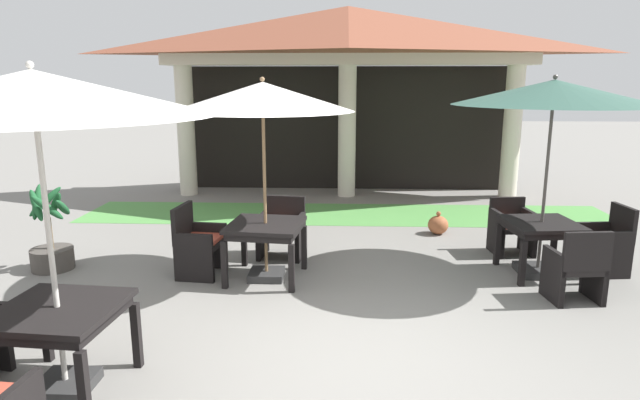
# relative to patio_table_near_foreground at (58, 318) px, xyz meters

# --- Properties ---
(ground_plane) EXTENTS (60.00, 60.00, 0.00)m
(ground_plane) POSITION_rel_patio_table_near_foreground_xyz_m (2.41, 0.73, -0.65)
(ground_plane) COLOR gray
(background_pavilion) EXTENTS (8.36, 3.03, 4.07)m
(background_pavilion) POSITION_rel_patio_table_near_foreground_xyz_m (2.41, 8.02, 2.57)
(background_pavilion) COLOR beige
(background_pavilion) RESTS_ON ground
(lawn_strip) EXTENTS (10.16, 1.76, 0.01)m
(lawn_strip) POSITION_rel_patio_table_near_foreground_xyz_m (2.41, 6.20, -0.65)
(lawn_strip) COLOR #519347
(lawn_strip) RESTS_ON ground
(patio_table_near_foreground) EXTENTS (1.02, 1.02, 0.75)m
(patio_table_near_foreground) POSITION_rel_patio_table_near_foreground_xyz_m (0.00, 0.00, 0.00)
(patio_table_near_foreground) COLOR black
(patio_table_near_foreground) RESTS_ON ground
(patio_umbrella_near_foreground) EXTENTS (2.72, 2.72, 2.70)m
(patio_umbrella_near_foreground) POSITION_rel_patio_table_near_foreground_xyz_m (0.00, 0.00, 1.79)
(patio_umbrella_near_foreground) COLOR #2D2D2D
(patio_umbrella_near_foreground) RESTS_ON ground
(patio_table_mid_left) EXTENTS (0.98, 0.98, 0.73)m
(patio_table_mid_left) POSITION_rel_patio_table_near_foreground_xyz_m (4.96, 2.99, -0.03)
(patio_table_mid_left) COLOR black
(patio_table_mid_left) RESTS_ON ground
(patio_umbrella_mid_left) EXTENTS (2.53, 2.53, 2.62)m
(patio_umbrella_mid_left) POSITION_rel_patio_table_near_foreground_xyz_m (4.96, 2.99, 1.72)
(patio_umbrella_mid_left) COLOR #2D2D2D
(patio_umbrella_mid_left) RESTS_ON ground
(patio_chair_mid_left_north) EXTENTS (0.61, 0.60, 0.81)m
(patio_chair_mid_left_north) POSITION_rel_patio_table_near_foreground_xyz_m (4.86, 3.90, -0.25)
(patio_chair_mid_left_north) COLOR black
(patio_chair_mid_left_north) RESTS_ON ground
(patio_chair_mid_left_east) EXTENTS (0.57, 0.60, 0.92)m
(patio_chair_mid_left_east) POSITION_rel_patio_table_near_foreground_xyz_m (5.87, 3.09, -0.23)
(patio_chair_mid_left_east) COLOR black
(patio_chair_mid_left_east) RESTS_ON ground
(patio_chair_mid_left_south) EXTENTS (0.62, 0.55, 0.90)m
(patio_chair_mid_left_south) POSITION_rel_patio_table_near_foreground_xyz_m (5.05, 2.08, -0.24)
(patio_chair_mid_left_south) COLOR black
(patio_chair_mid_left_south) RESTS_ON ground
(patio_table_mid_right) EXTENTS (1.02, 1.02, 0.75)m
(patio_table_mid_right) POSITION_rel_patio_table_near_foreground_xyz_m (1.33, 2.69, -0.00)
(patio_table_mid_right) COLOR black
(patio_table_mid_right) RESTS_ON ground
(patio_umbrella_mid_right) EXTENTS (2.28, 2.28, 2.59)m
(patio_umbrella_mid_right) POSITION_rel_patio_table_near_foreground_xyz_m (1.33, 2.69, 1.68)
(patio_umbrella_mid_right) COLOR #2D2D2D
(patio_umbrella_mid_right) RESTS_ON ground
(patio_chair_mid_right_west) EXTENTS (0.60, 0.67, 0.95)m
(patio_chair_mid_right_west) POSITION_rel_patio_table_near_foreground_xyz_m (0.41, 2.79, -0.22)
(patio_chair_mid_right_west) COLOR black
(patio_chair_mid_right_west) RESTS_ON ground
(patio_chair_mid_right_north) EXTENTS (0.69, 0.62, 0.87)m
(patio_chair_mid_right_north) POSITION_rel_patio_table_near_foreground_xyz_m (1.43, 3.61, -0.24)
(patio_chair_mid_right_north) COLOR black
(patio_chair_mid_right_north) RESTS_ON ground
(potted_palm_left_edge) EXTENTS (0.64, 0.65, 1.19)m
(potted_palm_left_edge) POSITION_rel_patio_table_near_foreground_xyz_m (-1.67, 2.92, -0.31)
(potted_palm_left_edge) COLOR #47423D
(potted_palm_left_edge) RESTS_ON ground
(terracotta_urn) EXTENTS (0.34, 0.34, 0.39)m
(terracotta_urn) POSITION_rel_patio_table_near_foreground_xyz_m (3.94, 4.88, -0.49)
(terracotta_urn) COLOR #9E5633
(terracotta_urn) RESTS_ON ground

